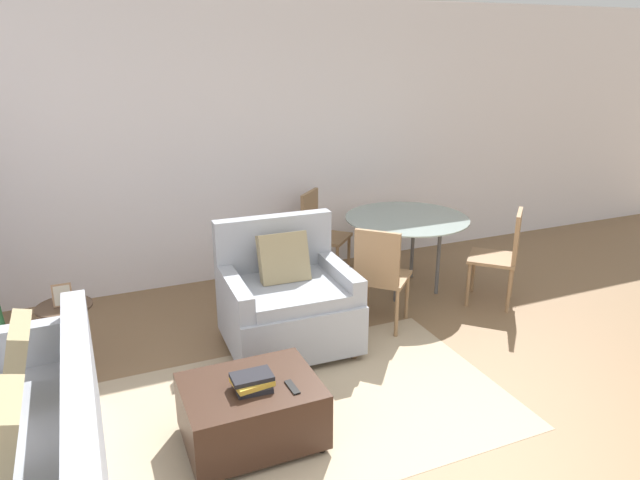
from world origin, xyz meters
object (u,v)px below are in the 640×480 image
(ottoman, at_px, (251,410))
(couch, at_px, (14,470))
(armchair, at_px, (287,301))
(side_table, at_px, (67,325))
(book_stack, at_px, (252,382))
(dining_chair_near_right, at_px, (504,251))
(picture_frame, at_px, (62,295))
(dining_chair_far_left, at_px, (319,229))
(dining_chair_near_left, at_px, (380,272))
(tv_remote_primary, at_px, (292,387))
(dining_table, at_px, (407,225))

(ottoman, bearing_deg, couch, -174.92)
(armchair, xyz_separation_m, side_table, (-1.60, 0.29, -0.02))
(book_stack, bearing_deg, dining_chair_near_right, 21.21)
(armchair, relative_size, dining_chair_near_right, 1.11)
(picture_frame, bearing_deg, side_table, -90.00)
(picture_frame, bearing_deg, dining_chair_far_left, 21.70)
(side_table, xyz_separation_m, dining_chair_near_right, (3.70, -0.33, 0.16))
(book_stack, bearing_deg, dining_chair_near_left, 36.51)
(armchair, relative_size, dining_chair_far_left, 1.11)
(ottoman, relative_size, book_stack, 3.36)
(book_stack, bearing_deg, side_table, 125.75)
(ottoman, bearing_deg, dining_chair_near_left, 35.26)
(picture_frame, bearing_deg, armchair, -10.23)
(side_table, height_order, dining_chair_near_right, dining_chair_near_right)
(couch, bearing_deg, side_table, 79.81)
(armchair, distance_m, book_stack, 1.25)
(tv_remote_primary, bearing_deg, book_stack, 158.15)
(armchair, xyz_separation_m, dining_chair_near_left, (0.81, -0.04, 0.14))
(tv_remote_primary, distance_m, dining_chair_near_left, 1.66)
(side_table, relative_size, dining_chair_near_left, 0.57)
(couch, height_order, dining_chair_far_left, dining_chair_far_left)
(ottoman, bearing_deg, side_table, 126.67)
(ottoman, height_order, dining_chair_near_left, dining_chair_near_left)
(dining_chair_near_left, xyz_separation_m, dining_chair_near_right, (1.29, 0.00, 0.00))
(dining_table, relative_size, dining_chair_near_left, 1.31)
(side_table, height_order, dining_table, dining_table)
(picture_frame, relative_size, dining_table, 0.14)
(couch, relative_size, ottoman, 2.31)
(dining_table, bearing_deg, ottoman, -141.39)
(couch, bearing_deg, picture_frame, 79.81)
(armchair, xyz_separation_m, tv_remote_primary, (-0.40, -1.17, 0.02))
(ottoman, height_order, dining_chair_near_right, dining_chair_near_right)
(dining_chair_near_left, bearing_deg, tv_remote_primary, -136.70)
(couch, relative_size, picture_frame, 11.27)
(book_stack, height_order, dining_chair_near_right, dining_chair_near_right)
(ottoman, xyz_separation_m, side_table, (-0.99, 1.33, 0.14))
(picture_frame, relative_size, dining_chair_far_left, 0.18)
(armchair, relative_size, ottoman, 1.25)
(side_table, distance_m, dining_chair_near_right, 3.72)
(armchair, distance_m, picture_frame, 1.64)
(book_stack, relative_size, picture_frame, 1.45)
(dining_table, xyz_separation_m, dining_chair_far_left, (-0.64, 0.64, -0.15))
(tv_remote_primary, bearing_deg, picture_frame, 129.48)
(couch, height_order, side_table, couch)
(dining_chair_far_left, bearing_deg, picture_frame, -158.30)
(tv_remote_primary, bearing_deg, dining_chair_near_right, 24.50)
(armchair, distance_m, tv_remote_primary, 1.24)
(armchair, xyz_separation_m, dining_chair_near_right, (2.10, -0.04, 0.14))
(dining_chair_far_left, bearing_deg, side_table, -158.29)
(ottoman, height_order, dining_table, dining_table)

